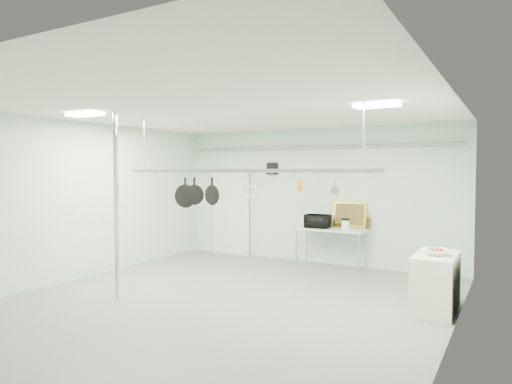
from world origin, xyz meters
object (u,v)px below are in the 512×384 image
Objects in this scene: side_cabinet at (436,282)px; skillet_left at (185,193)px; chrome_pole at (116,206)px; pot_rack at (239,169)px; microwave at (318,221)px; skillet_right at (212,191)px; coffee_canister at (346,225)px; prep_table at (331,231)px; fruit_bowl at (436,252)px; skillet_mid at (194,191)px.

side_cabinet is 4.44m from skillet_left.
pot_rack is (1.90, 0.90, 0.63)m from chrome_pole.
pot_rack is at bearing -10.52° from skillet_left.
microwave is 3.35m from skillet_right.
skillet_right is at bearing 180.00° from pot_rack.
skillet_left is (-4.08, -1.10, 1.36)m from side_cabinet.
chrome_pole is 4.94m from coffee_canister.
skillet_left is at bearing -114.87° from prep_table.
skillet_mid is (-3.88, -0.99, 0.89)m from fruit_bowl.
side_cabinet is 2.44× the size of skillet_mid.
prep_table is at bearing 57.05° from skillet_mid.
coffee_canister reaches higher than fruit_bowl.
skillet_right reaches higher than prep_table.
skillet_right is at bearing 33.60° from chrome_pole.
skillet_mid is at bearing -10.52° from skillet_left.
fruit_bowl is at bearing 3.16° from skillet_left.
skillet_right is at bearing -162.53° from side_cabinet.
side_cabinet is 3.92m from skillet_right.
chrome_pole reaches higher than fruit_bowl.
prep_table is 3.61m from pot_rack.
skillet_right is at bearing -10.52° from skillet_left.
pot_rack is at bearing -159.55° from side_cabinet.
chrome_pole is 1.35m from skillet_mid.
fruit_bowl is 3.75m from skillet_right.
skillet_left is at bearing 180.00° from pot_rack.
side_cabinet is (2.55, -2.20, -0.38)m from prep_table.
pot_rack is 3.40m from microwave.
microwave is 3.51m from skillet_left.
pot_rack is at bearing 25.35° from chrome_pole.
skillet_right is (0.38, 0.00, 0.01)m from skillet_mid.
coffee_canister is at bearing 135.97° from side_cabinet.
skillet_left reaches higher than coffee_canister.
coffee_canister is at bearing 57.03° from chrome_pole.
chrome_pole is 1.65m from skillet_right.
microwave is at bearing 143.54° from side_cabinet.
coffee_canister is at bearing 76.57° from pot_rack.
pot_rack is 3.52m from coffee_canister.
skillet_left is at bearing 168.92° from skillet_mid.
skillet_left is (-1.90, -3.21, 0.80)m from coffee_canister.
pot_rack is at bearing -103.43° from coffee_canister.
skillet_left is at bearing -120.57° from coffee_canister.
chrome_pole reaches higher than coffee_canister.
skillet_left is at bearing -164.91° from side_cabinet.
chrome_pole is at bearing -122.97° from coffee_canister.
microwave is (-2.83, 2.09, 0.61)m from side_cabinet.
prep_table is 2.93× the size of microwave.
chrome_pole is at bearing 61.73° from microwave.
fruit_bowl is at bearing 21.31° from chrome_pole.
coffee_canister is at bearing 81.16° from skillet_right.
skillet_right is (0.58, 0.00, 0.04)m from skillet_left.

